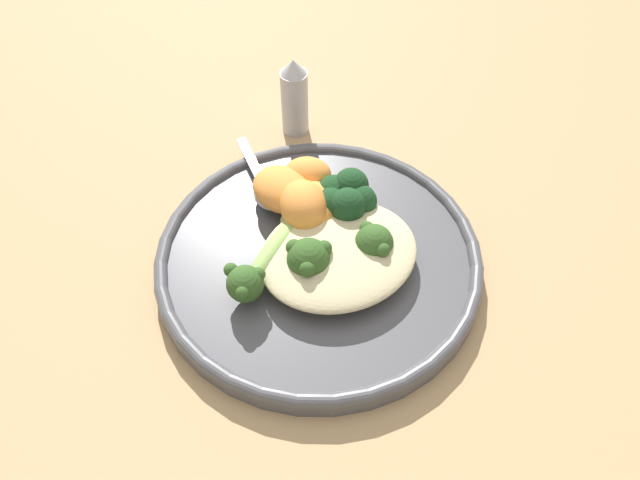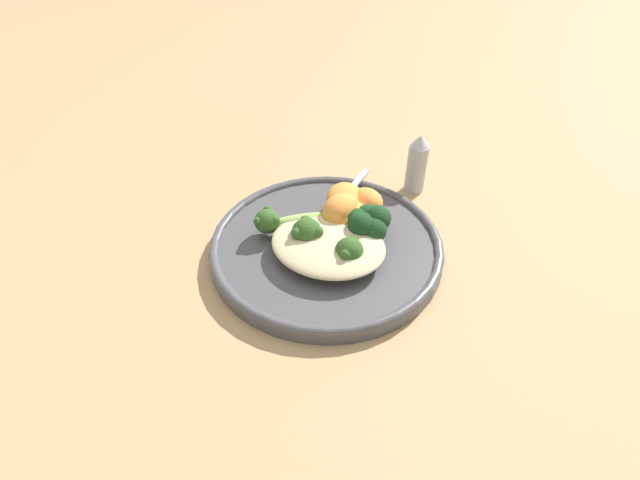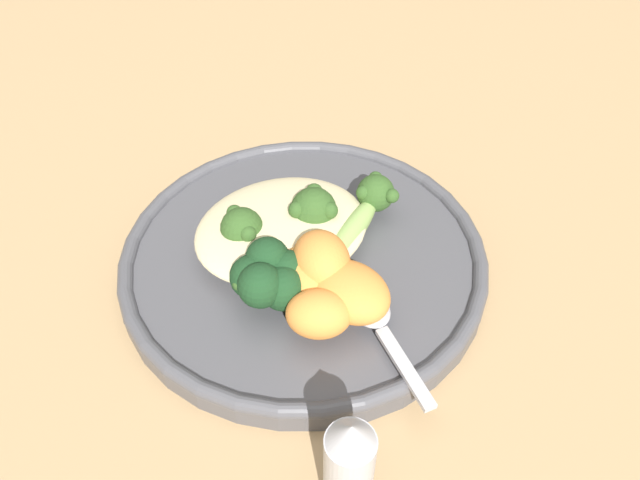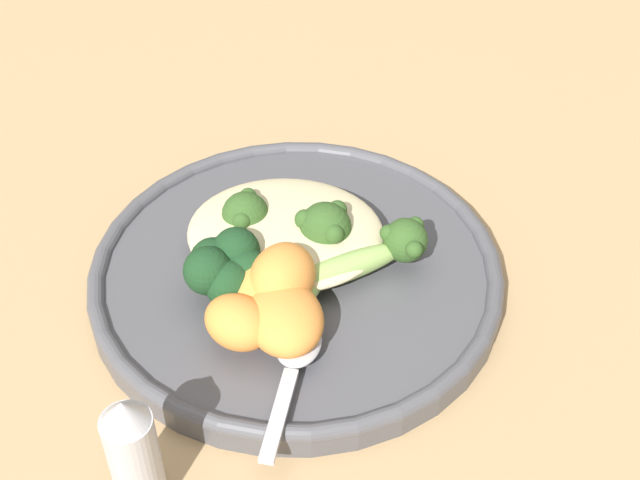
{
  "view_description": "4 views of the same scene",
  "coord_description": "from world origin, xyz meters",
  "px_view_note": "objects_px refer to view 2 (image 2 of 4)",
  "views": [
    {
      "loc": [
        0.17,
        0.3,
        0.45
      ],
      "look_at": [
        0.02,
        0.01,
        0.05
      ],
      "focal_mm": 35.0,
      "sensor_mm": 36.0,
      "label": 1
    },
    {
      "loc": [
        -0.16,
        0.43,
        0.42
      ],
      "look_at": [
        0.02,
        0.02,
        0.04
      ],
      "focal_mm": 28.0,
      "sensor_mm": 36.0,
      "label": 2
    },
    {
      "loc": [
        -0.13,
        -0.3,
        0.37
      ],
      "look_at": [
        0.02,
        -0.01,
        0.04
      ],
      "focal_mm": 35.0,
      "sensor_mm": 36.0,
      "label": 3
    },
    {
      "loc": [
        0.08,
        -0.43,
        0.45
      ],
      "look_at": [
        0.03,
        0.0,
        0.04
      ],
      "focal_mm": 50.0,
      "sensor_mm": 36.0,
      "label": 4
    }
  ],
  "objects_px": {
    "sweet_potato_chunk_0": "(341,211)",
    "spoon": "(344,197)",
    "broccoli_stalk_2": "(346,248)",
    "broccoli_stalk_1": "(310,231)",
    "kale_tuft": "(367,222)",
    "salt_shaker": "(417,164)",
    "broccoli_stalk_3": "(359,227)",
    "sweet_potato_chunk_3": "(346,215)",
    "quinoa_mound": "(328,244)",
    "broccoli_stalk_0": "(289,221)",
    "sweet_potato_chunk_2": "(345,199)",
    "plate": "(327,246)",
    "sweet_potato_chunk_1": "(367,201)"
  },
  "relations": [
    {
      "from": "sweet_potato_chunk_0",
      "to": "kale_tuft",
      "type": "xyz_separation_m",
      "value": [
        -0.04,
        0.01,
        -0.0
      ]
    },
    {
      "from": "sweet_potato_chunk_3",
      "to": "kale_tuft",
      "type": "relative_size",
      "value": 0.92
    },
    {
      "from": "broccoli_stalk_1",
      "to": "kale_tuft",
      "type": "bearing_deg",
      "value": 129.09
    },
    {
      "from": "sweet_potato_chunk_0",
      "to": "spoon",
      "type": "bearing_deg",
      "value": -73.27
    },
    {
      "from": "broccoli_stalk_2",
      "to": "broccoli_stalk_3",
      "type": "height_order",
      "value": "broccoli_stalk_2"
    },
    {
      "from": "quinoa_mound",
      "to": "broccoli_stalk_3",
      "type": "bearing_deg",
      "value": -118.36
    },
    {
      "from": "sweet_potato_chunk_2",
      "to": "sweet_potato_chunk_3",
      "type": "bearing_deg",
      "value": 113.64
    },
    {
      "from": "broccoli_stalk_2",
      "to": "sweet_potato_chunk_2",
      "type": "bearing_deg",
      "value": 155.13
    },
    {
      "from": "broccoli_stalk_0",
      "to": "broccoli_stalk_1",
      "type": "height_order",
      "value": "broccoli_stalk_1"
    },
    {
      "from": "broccoli_stalk_1",
      "to": "salt_shaker",
      "type": "xyz_separation_m",
      "value": [
        -0.08,
        -0.19,
        0.0
      ]
    },
    {
      "from": "sweet_potato_chunk_0",
      "to": "kale_tuft",
      "type": "relative_size",
      "value": 0.91
    },
    {
      "from": "sweet_potato_chunk_0",
      "to": "sweet_potato_chunk_3",
      "type": "xyz_separation_m",
      "value": [
        -0.01,
        -0.0,
        -0.01
      ]
    },
    {
      "from": "quinoa_mound",
      "to": "salt_shaker",
      "type": "relative_size",
      "value": 1.57
    },
    {
      "from": "broccoli_stalk_1",
      "to": "sweet_potato_chunk_2",
      "type": "height_order",
      "value": "broccoli_stalk_1"
    },
    {
      "from": "broccoli_stalk_0",
      "to": "broccoli_stalk_3",
      "type": "height_order",
      "value": "broccoli_stalk_0"
    },
    {
      "from": "kale_tuft",
      "to": "sweet_potato_chunk_3",
      "type": "bearing_deg",
      "value": -14.53
    },
    {
      "from": "broccoli_stalk_1",
      "to": "spoon",
      "type": "distance_m",
      "value": 0.1
    },
    {
      "from": "quinoa_mound",
      "to": "sweet_potato_chunk_2",
      "type": "relative_size",
      "value": 2.27
    },
    {
      "from": "plate",
      "to": "kale_tuft",
      "type": "relative_size",
      "value": 5.0
    },
    {
      "from": "sweet_potato_chunk_0",
      "to": "salt_shaker",
      "type": "relative_size",
      "value": 0.6
    },
    {
      "from": "sweet_potato_chunk_2",
      "to": "spoon",
      "type": "xyz_separation_m",
      "value": [
        0.01,
        -0.02,
        -0.01
      ]
    },
    {
      "from": "plate",
      "to": "kale_tuft",
      "type": "bearing_deg",
      "value": -144.87
    },
    {
      "from": "kale_tuft",
      "to": "quinoa_mound",
      "type": "bearing_deg",
      "value": 56.43
    },
    {
      "from": "plate",
      "to": "sweet_potato_chunk_2",
      "type": "bearing_deg",
      "value": -87.95
    },
    {
      "from": "broccoli_stalk_1",
      "to": "sweet_potato_chunk_2",
      "type": "relative_size",
      "value": 1.35
    },
    {
      "from": "broccoli_stalk_2",
      "to": "sweet_potato_chunk_3",
      "type": "distance_m",
      "value": 0.06
    },
    {
      "from": "broccoli_stalk_3",
      "to": "sweet_potato_chunk_2",
      "type": "bearing_deg",
      "value": 129.43
    },
    {
      "from": "sweet_potato_chunk_2",
      "to": "kale_tuft",
      "type": "xyz_separation_m",
      "value": [
        -0.04,
        0.04,
        0.0
      ]
    },
    {
      "from": "sweet_potato_chunk_1",
      "to": "kale_tuft",
      "type": "xyz_separation_m",
      "value": [
        -0.02,
        0.04,
        0.0
      ]
    },
    {
      "from": "quinoa_mound",
      "to": "plate",
      "type": "bearing_deg",
      "value": -62.52
    },
    {
      "from": "quinoa_mound",
      "to": "sweet_potato_chunk_3",
      "type": "bearing_deg",
      "value": -90.72
    },
    {
      "from": "broccoli_stalk_2",
      "to": "broccoli_stalk_1",
      "type": "bearing_deg",
      "value": -147.42
    },
    {
      "from": "plate",
      "to": "broccoli_stalk_1",
      "type": "distance_m",
      "value": 0.03
    },
    {
      "from": "quinoa_mound",
      "to": "salt_shaker",
      "type": "distance_m",
      "value": 0.2
    },
    {
      "from": "broccoli_stalk_0",
      "to": "sweet_potato_chunk_2",
      "type": "relative_size",
      "value": 1.76
    },
    {
      "from": "plate",
      "to": "sweet_potato_chunk_1",
      "type": "bearing_deg",
      "value": -109.53
    },
    {
      "from": "broccoli_stalk_1",
      "to": "spoon",
      "type": "xyz_separation_m",
      "value": [
        -0.01,
        -0.1,
        -0.01
      ]
    },
    {
      "from": "broccoli_stalk_0",
      "to": "broccoli_stalk_2",
      "type": "bearing_deg",
      "value": 132.86
    },
    {
      "from": "broccoli_stalk_2",
      "to": "broccoli_stalk_3",
      "type": "relative_size",
      "value": 0.9
    },
    {
      "from": "plate",
      "to": "sweet_potato_chunk_3",
      "type": "xyz_separation_m",
      "value": [
        -0.01,
        -0.04,
        0.03
      ]
    },
    {
      "from": "quinoa_mound",
      "to": "broccoli_stalk_3",
      "type": "distance_m",
      "value": 0.05
    },
    {
      "from": "broccoli_stalk_1",
      "to": "sweet_potato_chunk_1",
      "type": "relative_size",
      "value": 1.81
    },
    {
      "from": "broccoli_stalk_2",
      "to": "sweet_potato_chunk_1",
      "type": "distance_m",
      "value": 0.09
    },
    {
      "from": "sweet_potato_chunk_1",
      "to": "kale_tuft",
      "type": "bearing_deg",
      "value": 109.33
    },
    {
      "from": "broccoli_stalk_0",
      "to": "broccoli_stalk_3",
      "type": "xyz_separation_m",
      "value": [
        -0.08,
        -0.02,
        -0.0
      ]
    },
    {
      "from": "salt_shaker",
      "to": "spoon",
      "type": "bearing_deg",
      "value": 50.83
    },
    {
      "from": "broccoli_stalk_1",
      "to": "sweet_potato_chunk_3",
      "type": "height_order",
      "value": "broccoli_stalk_1"
    },
    {
      "from": "broccoli_stalk_2",
      "to": "sweet_potato_chunk_3",
      "type": "height_order",
      "value": "broccoli_stalk_2"
    },
    {
      "from": "broccoli_stalk_1",
      "to": "sweet_potato_chunk_0",
      "type": "xyz_separation_m",
      "value": [
        -0.02,
        -0.05,
        0.0
      ]
    },
    {
      "from": "broccoli_stalk_1",
      "to": "kale_tuft",
      "type": "distance_m",
      "value": 0.07
    }
  ]
}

